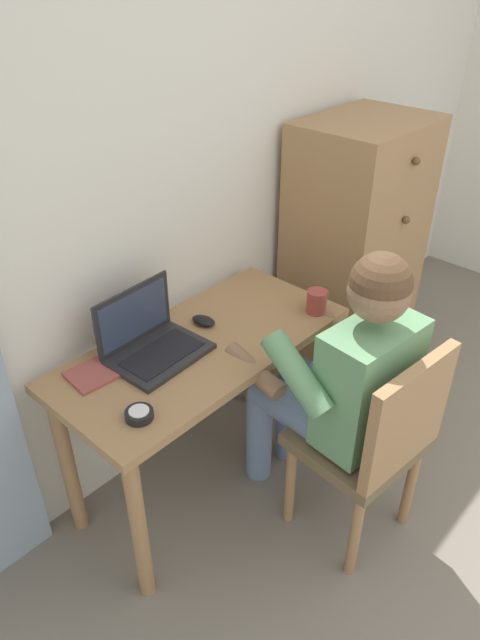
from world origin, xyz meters
TOP-DOWN VIEW (x-y plane):
  - wall_back at (0.00, 2.20)m, footprint 4.80×0.05m
  - desk at (-0.47, 1.86)m, footprint 1.15×0.53m
  - dresser at (0.62, 1.91)m, footprint 0.63×0.50m
  - chair at (-0.25, 1.23)m, footprint 0.46×0.44m
  - person_seated at (-0.23, 1.41)m, footprint 0.56×0.61m
  - laptop at (-0.63, 1.96)m, footprint 0.35×0.27m
  - computer_mouse at (-0.38, 1.95)m, footprint 0.08×0.11m
  - desk_clock at (-0.88, 1.72)m, footprint 0.09×0.09m
  - notebook_pad at (-0.83, 2.00)m, footprint 0.22×0.17m
  - coffee_mug at (-0.00, 1.68)m, footprint 0.12×0.08m

SIDE VIEW (x-z plane):
  - chair at x=-0.25m, z-range 0.06..0.95m
  - desk at x=-0.47m, z-range 0.24..0.98m
  - dresser at x=0.62m, z-range 0.00..1.34m
  - person_seated at x=-0.23m, z-range 0.08..1.29m
  - notebook_pad at x=-0.83m, z-range 0.73..0.75m
  - desk_clock at x=-0.88m, z-range 0.73..0.76m
  - computer_mouse at x=-0.38m, z-range 0.73..0.77m
  - coffee_mug at x=0.00m, z-range 0.73..0.83m
  - laptop at x=-0.63m, z-range 0.67..0.90m
  - wall_back at x=0.00m, z-range 0.00..2.50m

